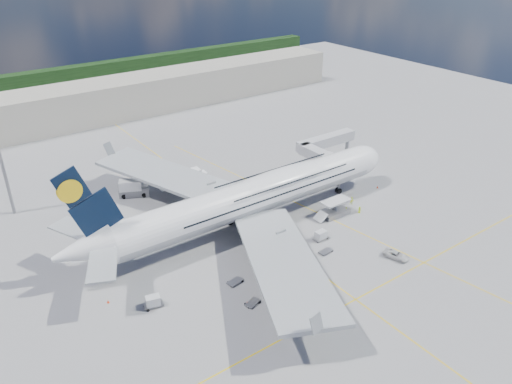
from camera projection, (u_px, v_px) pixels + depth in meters
ground at (282, 246)px, 98.78m from camera, size 300.00×300.00×0.00m
taxi_line_main at (282, 246)px, 98.78m from camera, size 0.25×220.00×0.01m
taxi_line_cross at (356, 299)px, 84.37m from camera, size 120.00×0.25×0.01m
taxi_line_diag at (303, 206)px, 113.23m from camera, size 14.16×99.06×0.01m
airliner at (254, 196)px, 102.94m from camera, size 77.26×79.15×23.71m
jet_bridge at (324, 148)px, 126.13m from camera, size 18.80×12.10×8.50m
cargo_loader at (334, 210)px, 109.00m from camera, size 8.53×3.20×3.67m
light_mast at (1, 158)px, 104.36m from camera, size 3.00×0.70×25.50m
terminal at (104, 101)px, 164.41m from camera, size 180.00×16.00×12.00m
tree_line at (156, 64)px, 218.46m from camera, size 160.00×6.00×8.00m
dolly_row_a at (235, 281)px, 88.20m from camera, size 3.16×2.10×0.43m
dolly_row_b at (253, 303)px, 83.19m from camera, size 3.08×2.30×0.40m
dolly_row_c at (266, 274)px, 90.23m from camera, size 2.88×1.62×0.41m
dolly_back at (153, 301)px, 82.32m from camera, size 3.49×2.44×2.00m
dolly_nose_far at (326, 251)px, 96.60m from camera, size 2.93×1.73×0.41m
dolly_nose_near at (321, 235)px, 100.36m from camera, size 3.20×1.84×1.96m
baggage_tug at (283, 238)px, 100.16m from camera, size 2.88×1.96×1.65m
catering_truck_inner at (193, 178)px, 121.61m from camera, size 7.18×2.99×4.23m
catering_truck_outer at (134, 188)px, 116.79m from camera, size 7.67×5.34×4.22m
service_van at (396, 255)px, 94.84m from camera, size 3.52×5.31×1.36m
crew_nose at (346, 210)px, 110.11m from camera, size 0.64×0.52×1.51m
crew_loader at (352, 201)px, 113.39m from camera, size 1.18×1.19×1.94m
crew_wing at (272, 256)px, 94.23m from camera, size 0.83×1.11×1.75m
crew_van at (360, 210)px, 110.12m from camera, size 0.66×0.86×1.56m
crew_tug at (300, 294)px, 84.39m from camera, size 1.02×0.63×1.54m
cone_nose at (378, 187)px, 121.12m from camera, size 0.46×0.46×0.58m
cone_wing_left_inner at (192, 222)px, 106.36m from camera, size 0.45×0.45×0.57m
cone_wing_left_outer at (148, 180)px, 124.73m from camera, size 0.46×0.46×0.58m
cone_wing_right_inner at (266, 246)px, 98.42m from camera, size 0.40×0.40×0.51m
cone_wing_right_outer at (247, 303)px, 83.25m from camera, size 0.45×0.45×0.57m
cone_tail at (108, 301)px, 83.51m from camera, size 0.46×0.46×0.59m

